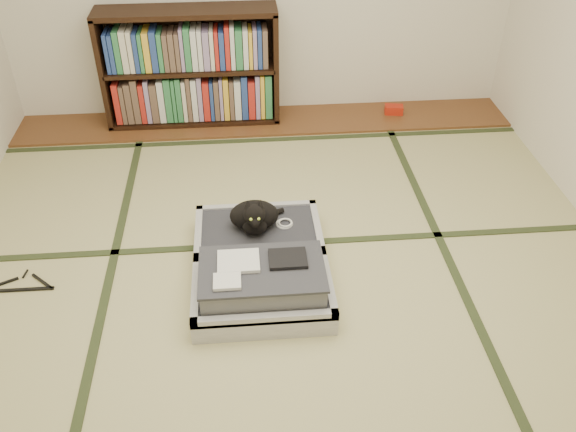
{
  "coord_description": "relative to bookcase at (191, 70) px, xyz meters",
  "views": [
    {
      "loc": [
        -0.2,
        -2.51,
        2.38
      ],
      "look_at": [
        0.05,
        0.35,
        0.25
      ],
      "focal_mm": 38.0,
      "sensor_mm": 36.0,
      "label": 1
    }
  ],
  "objects": [
    {
      "name": "hanger",
      "position": [
        -0.92,
        -1.93,
        -0.44
      ],
      "size": [
        0.4,
        0.18,
        0.01
      ],
      "color": "black",
      "rests_on": "floor"
    },
    {
      "name": "tatami_borders",
      "position": [
        0.57,
        -1.58,
        -0.45
      ],
      "size": [
        4.0,
        4.5,
        0.01
      ],
      "color": "#2D381E",
      "rests_on": "ground"
    },
    {
      "name": "cat",
      "position": [
        0.42,
        -1.7,
        -0.21
      ],
      "size": [
        0.33,
        0.34,
        0.27
      ],
      "color": "black",
      "rests_on": "suitcase"
    },
    {
      "name": "suitcase",
      "position": [
        0.44,
        -1.99,
        -0.35
      ],
      "size": [
        0.75,
        1.0,
        0.3
      ],
      "color": "silver",
      "rests_on": "floor"
    },
    {
      "name": "room_shell",
      "position": [
        0.57,
        -2.07,
        1.01
      ],
      "size": [
        4.5,
        4.5,
        4.5
      ],
      "color": "white",
      "rests_on": "ground"
    },
    {
      "name": "cable_coil",
      "position": [
        0.6,
        -1.66,
        -0.3
      ],
      "size": [
        0.1,
        0.1,
        0.03
      ],
      "color": "white",
      "rests_on": "suitcase"
    },
    {
      "name": "floor",
      "position": [
        0.57,
        -2.07,
        -0.45
      ],
      "size": [
        4.5,
        4.5,
        0.0
      ],
      "primitive_type": "plane",
      "color": "tan",
      "rests_on": "ground"
    },
    {
      "name": "bookcase",
      "position": [
        0.0,
        0.0,
        0.0
      ],
      "size": [
        1.37,
        0.31,
        0.92
      ],
      "color": "black",
      "rests_on": "wood_strip"
    },
    {
      "name": "red_item",
      "position": [
        1.66,
        -0.04,
        -0.4
      ],
      "size": [
        0.16,
        0.11,
        0.07
      ],
      "primitive_type": "cube",
      "rotation": [
        0.0,
        0.0,
        -0.17
      ],
      "color": "#B3200E",
      "rests_on": "wood_strip"
    },
    {
      "name": "wood_strip",
      "position": [
        0.57,
        -0.07,
        -0.44
      ],
      "size": [
        4.0,
        0.5,
        0.02
      ],
      "primitive_type": "cube",
      "color": "brown",
      "rests_on": "ground"
    }
  ]
}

